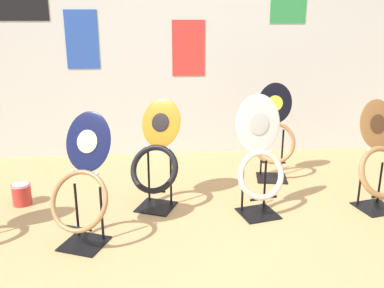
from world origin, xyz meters
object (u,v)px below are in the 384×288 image
object	(u,v)px
toilet_seat_display_orange_sun	(156,158)
toilet_seat_display_woodgrain	(380,163)
paint_can	(22,194)
toilet_seat_display_white_plain	(260,163)
toilet_seat_display_navy_moon	(83,186)
toilet_seat_display_jazz_black	(274,137)

from	to	relation	value
toilet_seat_display_orange_sun	toilet_seat_display_woodgrain	bearing A→B (deg)	-6.11
toilet_seat_display_woodgrain	paint_can	xyz separation A→B (m)	(-2.88, 0.32, -0.29)
toilet_seat_display_white_plain	paint_can	distance (m)	1.96
toilet_seat_display_white_plain	paint_can	bearing A→B (deg)	169.87
toilet_seat_display_navy_moon	toilet_seat_display_woodgrain	bearing A→B (deg)	8.83
toilet_seat_display_navy_moon	toilet_seat_display_white_plain	xyz separation A→B (m)	(1.28, 0.33, 0.01)
toilet_seat_display_jazz_black	toilet_seat_display_navy_moon	world-z (taller)	toilet_seat_display_jazz_black
toilet_seat_display_navy_moon	paint_can	xyz separation A→B (m)	(-0.62, 0.67, -0.33)
toilet_seat_display_jazz_black	paint_can	bearing A→B (deg)	-170.03
toilet_seat_display_jazz_black	toilet_seat_display_orange_sun	world-z (taller)	toilet_seat_display_jazz_black
toilet_seat_display_jazz_black	toilet_seat_display_navy_moon	xyz separation A→B (m)	(-1.59, -1.06, 0.00)
toilet_seat_display_navy_moon	toilet_seat_display_woodgrain	distance (m)	2.28
toilet_seat_display_navy_moon	toilet_seat_display_orange_sun	size ratio (longest dim) A/B	1.03
toilet_seat_display_navy_moon	toilet_seat_display_jazz_black	bearing A→B (deg)	33.62
toilet_seat_display_jazz_black	toilet_seat_display_white_plain	distance (m)	0.79
toilet_seat_display_orange_sun	paint_can	bearing A→B (deg)	173.42
toilet_seat_display_orange_sun	paint_can	xyz separation A→B (m)	(-1.12, 0.13, -0.32)
toilet_seat_display_jazz_black	paint_can	world-z (taller)	toilet_seat_display_jazz_black
toilet_seat_display_navy_moon	toilet_seat_display_orange_sun	bearing A→B (deg)	47.46
paint_can	toilet_seat_display_woodgrain	bearing A→B (deg)	-6.29
toilet_seat_display_white_plain	toilet_seat_display_orange_sun	distance (m)	0.82
toilet_seat_display_white_plain	toilet_seat_display_woodgrain	xyz separation A→B (m)	(0.97, 0.02, -0.04)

